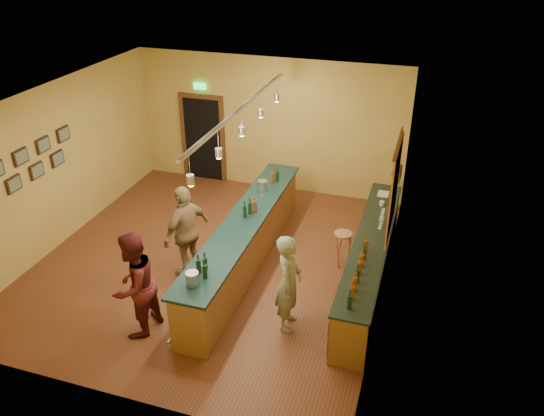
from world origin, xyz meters
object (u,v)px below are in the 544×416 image
(back_counter, at_px, (370,261))
(bartender, at_px, (289,283))
(bar_stool, at_px, (343,240))
(customer_b, at_px, (187,232))
(customer_a, at_px, (134,285))
(tasting_bar, at_px, (245,240))

(back_counter, height_order, bartender, bartender)
(back_counter, height_order, bar_stool, back_counter)
(back_counter, xyz_separation_m, customer_b, (-3.24, -0.69, 0.42))
(back_counter, bearing_deg, customer_a, -144.33)
(customer_a, bearing_deg, tasting_bar, 162.94)
(customer_a, height_order, bar_stool, customer_a)
(customer_a, xyz_separation_m, bar_stool, (2.74, 2.82, -0.33))
(bartender, distance_m, customer_a, 2.39)
(tasting_bar, xyz_separation_m, bartender, (1.23, -1.35, 0.23))
(back_counter, relative_size, customer_a, 2.54)
(tasting_bar, distance_m, bar_stool, 1.85)
(bartender, xyz_separation_m, customer_b, (-2.16, 0.84, 0.06))
(tasting_bar, bearing_deg, customer_b, -151.25)
(bartender, distance_m, bar_stool, 2.05)
(tasting_bar, height_order, customer_b, customer_b)
(tasting_bar, relative_size, customer_b, 2.82)
(tasting_bar, bearing_deg, bar_stool, 19.70)
(bartender, bearing_deg, bar_stool, -19.25)
(customer_b, xyz_separation_m, bar_stool, (2.66, 1.13, -0.34))
(tasting_bar, relative_size, customer_a, 2.85)
(bar_stool, bearing_deg, back_counter, -37.51)
(back_counter, bearing_deg, customer_b, -167.98)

